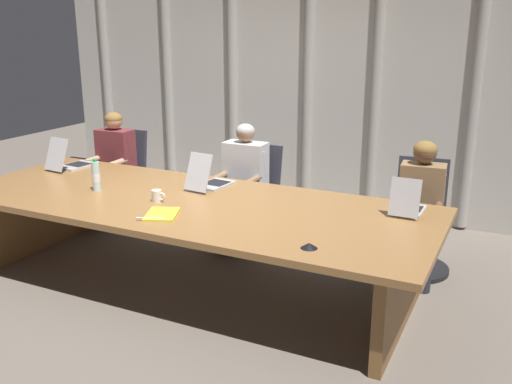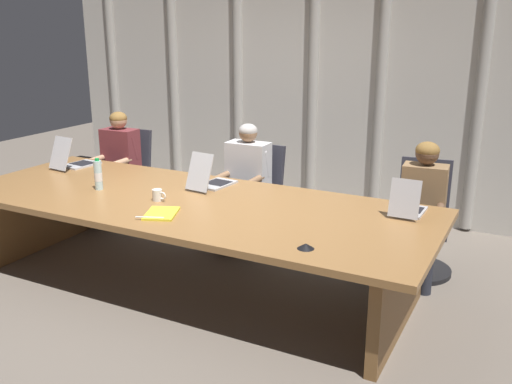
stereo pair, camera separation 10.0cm
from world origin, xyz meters
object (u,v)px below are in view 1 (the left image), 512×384
Objects in this scene: office_chair_center at (417,229)px; office_chair_left_mid at (253,205)px; laptop_left_mid at (210,180)px; person_center at (420,202)px; person_left_mid at (242,178)px; laptop_center at (408,206)px; water_bottle_primary at (96,176)px; person_left_end at (111,161)px; laptop_left_end at (70,162)px; coffee_mug_near at (157,196)px; office_chair_left_end at (122,185)px; spiral_notepad at (162,214)px; conference_mic_left_side at (309,246)px.

office_chair_left_mid is at bearing -95.73° from office_chair_center.
person_center reaches higher than laptop_left_mid.
laptop_center is at bearing 71.09° from person_left_mid.
person_left_mid is 1.38m from water_bottle_primary.
person_left_end is (-3.25, 0.55, -0.12)m from laptop_center.
office_chair_center is 3.24m from person_left_end.
office_chair_center is (3.22, 0.76, -0.43)m from laptop_left_end.
person_center is 2.17m from coffee_mug_near.
water_bottle_primary is (-2.49, -1.09, 0.19)m from person_center.
office_chair_left_end is at bearing -98.01° from person_center.
office_chair_left_mid is at bearing 68.38° from spiral_notepad.
conference_mic_left_side is at bearing -20.45° from person_center.
water_bottle_primary is at bearing 28.52° from office_chair_left_end.
laptop_left_end reaches higher than laptop_center.
laptop_left_mid reaches higher than coffee_mug_near.
office_chair_center is at bearing -59.12° from laptop_left_mid.
laptop_left_end is 1.00× the size of laptop_left_mid.
spiral_notepad is at bearing -54.46° from person_center.
person_left_mid is 4.34× the size of water_bottle_primary.
water_bottle_primary is at bearing 138.64° from spiral_notepad.
person_left_mid is 3.25× the size of spiral_notepad.
laptop_left_end reaches higher than office_chair_left_mid.
office_chair_left_mid is at bearing 80.63° from coffee_mug_near.
spiral_notepad is (-1.20, 0.12, -0.01)m from conference_mic_left_side.
person_center is (1.68, -0.01, -0.01)m from person_left_mid.
office_chair_center is 0.81× the size of person_left_end.
person_left_end is 2.15m from spiral_notepad.
conference_mic_left_side is at bearing 59.87° from person_left_end.
coffee_mug_near reaches higher than conference_mic_left_side.
person_center reaches higher than office_chair_left_mid.
laptop_left_mid is 1.30× the size of laptop_center.
person_center is 9.47× the size of coffee_mug_near.
office_chair_left_end is 1.55m from water_bottle_primary.
coffee_mug_near is 0.34× the size of spiral_notepad.
office_chair_left_end is (-1.58, 0.75, -0.43)m from laptop_left_mid.
water_bottle_primary is (-2.46, -1.25, 0.49)m from office_chair_center.
laptop_left_mid is at bearing 31.77° from water_bottle_primary.
office_chair_center is at bearing 27.02° from water_bottle_primary.
person_left_end is at bearing -92.95° from office_chair_center.
laptop_left_mid is 0.81m from spiral_notepad.
water_bottle_primary is (-2.49, -0.54, 0.07)m from laptop_center.
conference_mic_left_side is 0.30× the size of spiral_notepad.
person_center is at bearing 0.54° from laptop_center.
laptop_left_end is 0.87m from office_chair_left_end.
person_center is at bearing 18.42° from spiral_notepad.
conference_mic_left_side is (-0.41, -1.51, 0.09)m from person_center.
office_chair_left_end is 3.54× the size of water_bottle_primary.
person_center reaches higher than spiral_notepad.
spiral_notepad is (0.87, -0.30, -0.12)m from water_bottle_primary.
laptop_left_end is 0.61m from person_left_end.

